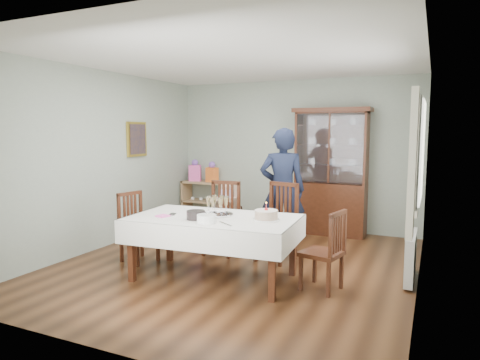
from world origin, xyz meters
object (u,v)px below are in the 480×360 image
Objects in this scene: chair_far_left at (221,232)px; birthday_cake at (266,215)px; chair_far_right at (276,238)px; woman at (282,190)px; chair_end_left at (139,241)px; champagne_tray at (217,209)px; dining_table at (214,247)px; china_cabinet at (331,170)px; chair_end_right at (323,266)px; gift_bag_orange at (212,173)px; gift_bag_pink at (195,171)px; sideboard at (205,201)px; high_chair at (227,219)px.

chair_far_left is 1.48m from birthday_cake.
woman is at bearing 111.51° from chair_far_right.
chair_end_left is 1.38m from champagne_tray.
china_cabinet reaches higher than dining_table.
chair_end_right is (2.57, -0.02, -0.01)m from chair_end_left.
gift_bag_pink is at bearing 180.00° from gift_bag_orange.
sideboard is 0.49× the size of woman.
high_chair is (-0.96, 0.08, -0.54)m from woman.
chair_end_left is at bearing 19.64° from woman.
gift_bag_orange is (-2.85, 2.68, 0.70)m from chair_end_right.
high_chair reaches higher than dining_table.
sideboard is at bearing 179.51° from china_cabinet.
chair_far_right reaches higher than high_chair.
dining_table is 3.30m from gift_bag_orange.
birthday_cake is (0.65, -0.02, -0.02)m from champagne_tray.
gift_bag_orange is (0.38, 0.00, -0.01)m from gift_bag_pink.
birthday_cake is at bearing -46.98° from gift_bag_pink.
birthday_cake is at bearing -49.57° from sideboard.
china_cabinet is (0.77, 2.85, 0.74)m from dining_table.
birthday_cake is at bearing -53.00° from high_chair.
chair_far_right is at bearing -49.73° from chair_end_left.
chair_far_right is 1.14m from champagne_tray.
chair_far_left is 2.49m from gift_bag_pink.
sideboard is 0.92× the size of high_chair.
chair_far_right reaches higher than dining_table.
high_chair is 1.93m from gift_bag_pink.
woman reaches higher than birthday_cake.
high_chair is at bearing 112.14° from champagne_tray.
chair_far_right is at bearing -37.69° from gift_bag_pink.
gift_bag_orange reaches higher than high_chair.
chair_end_right is at bearing 7.38° from dining_table.
chair_end_left is at bearing -118.15° from high_chair.
dining_table is at bearing -172.22° from birthday_cake.
gift_bag_orange is at bearing 116.32° from chair_far_left.
sideboard is at bearing 121.06° from dining_table.
gift_bag_orange is at bearing -6.41° from sideboard.
sideboard is 2.85m from chair_far_right.
chair_far_right is 0.78m from woman.
dining_table is at bearing -55.82° from gift_bag_pink.
dining_table is 5.36× the size of champagne_tray.
china_cabinet reaches higher than gift_bag_pink.
chair_end_left reaches higher than dining_table.
high_chair reaches higher than chair_end_left.
chair_far_left is at bearing -167.26° from chair_far_right.
champagne_tray reaches higher than chair_end_right.
sideboard is 0.84× the size of chair_far_right.
birthday_cake is at bearing -1.59° from champagne_tray.
champagne_tray is 3.36m from gift_bag_pink.
dining_table is 1.63m from woman.
china_cabinet is at bearing 74.24° from champagne_tray.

